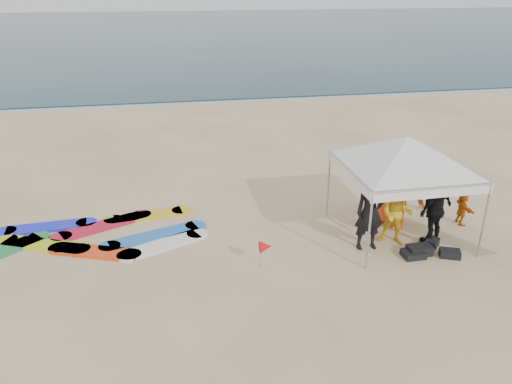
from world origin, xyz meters
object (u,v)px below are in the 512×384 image
at_px(person_black_a, 370,211).
at_px(person_orange_a, 400,193).
at_px(person_orange_b, 386,194).
at_px(canopy_tent, 408,137).
at_px(person_seated, 462,208).
at_px(surfboard_spread, 97,236).
at_px(person_yellow, 396,213).
at_px(person_black_b, 436,209).
at_px(marker_pennant, 266,247).

bearing_deg(person_black_a, person_orange_a, 37.81).
distance_m(person_orange_a, person_orange_b, 0.46).
height_order(person_orange_b, canopy_tent, canopy_tent).
relative_size(person_seated, canopy_tent, 0.23).
distance_m(person_black_a, canopy_tent, 1.95).
distance_m(person_orange_a, surfboard_spread, 7.79).
distance_m(person_yellow, person_orange_a, 0.95).
bearing_deg(person_orange_a, person_black_a, 68.93).
bearing_deg(person_yellow, person_black_a, -144.31).
bearing_deg(person_orange_b, surfboard_spread, -3.89).
distance_m(canopy_tent, surfboard_spread, 8.00).
height_order(person_yellow, surfboard_spread, person_yellow).
bearing_deg(person_seated, person_black_b, 126.83).
distance_m(person_yellow, marker_pennant, 3.37).
bearing_deg(person_seated, marker_pennant, 106.21).
height_order(person_black_a, person_yellow, person_black_a).
xyz_separation_m(person_orange_b, canopy_tent, (-0.00, -0.81, 1.79)).
bearing_deg(canopy_tent, person_orange_a, 64.07).
bearing_deg(person_seated, surfboard_spread, 88.59).
relative_size(person_black_a, person_orange_b, 1.23).
relative_size(person_yellow, person_black_b, 0.89).
xyz_separation_m(person_black_a, person_seated, (2.94, 0.74, -0.52)).
relative_size(marker_pennant, surfboard_spread, 0.12).
xyz_separation_m(person_black_b, person_orange_b, (-0.66, 1.35, -0.11)).
bearing_deg(person_orange_a, person_yellow, 91.73).
bearing_deg(person_orange_a, surfboard_spread, 25.25).
bearing_deg(marker_pennant, person_black_b, 4.17).
xyz_separation_m(person_orange_a, person_seated, (1.73, -0.18, -0.51)).
bearing_deg(person_orange_a, person_seated, -154.40).
bearing_deg(person_seated, person_orange_a, 88.87).
xyz_separation_m(person_yellow, surfboard_spread, (-7.22, 1.67, -0.76)).
bearing_deg(surfboard_spread, person_yellow, -13.03).
height_order(person_orange_a, surfboard_spread, person_orange_a).
distance_m(person_yellow, person_orange_b, 1.22).
height_order(person_seated, marker_pennant, person_seated).
bearing_deg(person_yellow, person_orange_b, 105.11).
xyz_separation_m(person_orange_a, surfboard_spread, (-7.68, 0.85, -0.93)).
bearing_deg(person_black_a, person_black_b, -1.58).
xyz_separation_m(person_black_a, surfboard_spread, (-6.48, 1.78, -0.94)).
relative_size(person_yellow, person_orange_b, 1.01).
distance_m(person_orange_a, person_seated, 1.82).
xyz_separation_m(person_black_a, person_yellow, (0.74, 0.11, -0.17)).
distance_m(person_orange_a, marker_pennant, 4.03).
bearing_deg(marker_pennant, person_seated, 11.35).
bearing_deg(person_black_b, surfboard_spread, -35.57).
relative_size(person_orange_b, marker_pennant, 2.47).
distance_m(person_yellow, person_seated, 2.32).
xyz_separation_m(person_orange_a, person_orange_b, (-0.21, 0.37, -0.18)).
bearing_deg(person_black_a, person_yellow, 8.63).
relative_size(person_black_b, person_orange_b, 1.14).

